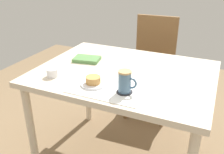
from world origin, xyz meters
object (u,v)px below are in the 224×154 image
wooden_chair (152,63)px  coffee_mug (125,82)px  pastry_plate (93,84)px  sugar_bowl (52,73)px  pastry (93,80)px  dining_table (124,82)px  small_book (87,59)px

wooden_chair → coffee_mug: 1.13m
coffee_mug → wooden_chair: bearing=97.3°
pastry_plate → sugar_bowl: (-0.29, 0.01, 0.02)m
pastry_plate → coffee_mug: size_ratio=1.19×
pastry → coffee_mug: 0.20m
pastry → sugar_bowl: 0.29m
pastry → sugar_bowl: bearing=178.5°
dining_table → sugar_bowl: 0.46m
coffee_mug → pastry: bearing=177.2°
dining_table → pastry: (-0.09, -0.27, 0.12)m
pastry_plate → coffee_mug: bearing=-2.8°
wooden_chair → small_book: 0.84m
wooden_chair → coffee_mug: wooden_chair is taller
pastry_plate → pastry: (-0.00, 0.00, 0.03)m
pastry → sugar_bowl: (-0.29, 0.01, -0.01)m
pastry_plate → pastry: bearing=180.0°
dining_table → pastry: 0.30m
coffee_mug → small_book: (-0.42, 0.33, -0.06)m
small_book → sugar_bowl: bearing=-111.2°
wooden_chair → pastry_plate: wooden_chair is taller
pastry → sugar_bowl: pastry is taller
pastry_plate → small_book: size_ratio=0.79×
coffee_mug → sugar_bowl: (-0.48, 0.02, -0.04)m
dining_table → wooden_chair: bearing=91.9°
wooden_chair → pastry: bearing=83.7°
wooden_chair → pastry_plate: bearing=83.7°
pastry → small_book: 0.39m
sugar_bowl → pastry_plate: bearing=-1.5°
pastry → small_book: (-0.22, 0.32, -0.02)m
small_book → wooden_chair: bearing=58.9°
dining_table → pastry_plate: (-0.09, -0.27, 0.09)m
dining_table → sugar_bowl: size_ratio=15.92×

